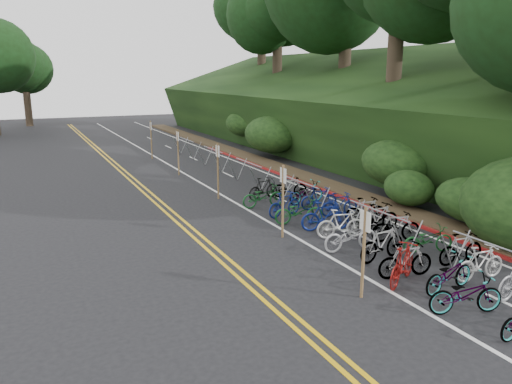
% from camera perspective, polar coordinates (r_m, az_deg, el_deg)
% --- Properties ---
extents(ground, '(120.00, 120.00, 0.00)m').
position_cam_1_polar(ground, '(12.90, 11.47, -11.81)').
color(ground, black).
rests_on(ground, ground).
extents(road_markings, '(7.47, 80.00, 0.01)m').
position_cam_1_polar(road_markings, '(21.55, -3.36, -1.28)').
color(road_markings, gold).
rests_on(road_markings, ground).
extents(red_curb, '(0.25, 28.00, 0.10)m').
position_cam_1_polar(red_curb, '(25.42, 5.62, 1.03)').
color(red_curb, maroon).
rests_on(red_curb, ground).
extents(embankment, '(14.30, 48.14, 9.11)m').
position_cam_1_polar(embankment, '(34.84, 10.05, 8.39)').
color(embankment, black).
rests_on(embankment, ground).
extents(bike_rack_front, '(1.13, 3.08, 1.14)m').
position_cam_1_polar(bike_rack_front, '(14.28, 26.05, -6.80)').
color(bike_rack_front, gray).
rests_on(bike_rack_front, ground).
extents(bike_racks_rest, '(1.14, 23.00, 1.17)m').
position_cam_1_polar(bike_racks_rest, '(24.89, -0.87, 2.72)').
color(bike_racks_rest, gray).
rests_on(bike_racks_rest, ground).
extents(signpost_near, '(0.08, 0.40, 2.33)m').
position_cam_1_polar(signpost_near, '(12.48, 12.23, -6.10)').
color(signpost_near, brown).
rests_on(signpost_near, ground).
extents(signposts_rest, '(0.08, 18.40, 2.50)m').
position_cam_1_polar(signposts_rest, '(24.84, -6.89, 3.95)').
color(signposts_rest, brown).
rests_on(signposts_rest, ground).
extents(bike_front, '(1.34, 1.82, 1.09)m').
position_cam_1_polar(bike_front, '(13.83, 16.40, -7.91)').
color(bike_front, maroon).
rests_on(bike_front, ground).
extents(bike_valet, '(3.35, 14.76, 1.08)m').
position_cam_1_polar(bike_valet, '(16.93, 12.38, -3.95)').
color(bike_valet, slate).
rests_on(bike_valet, ground).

